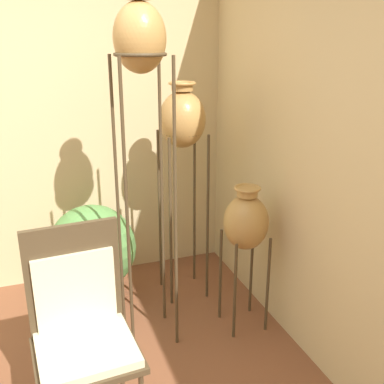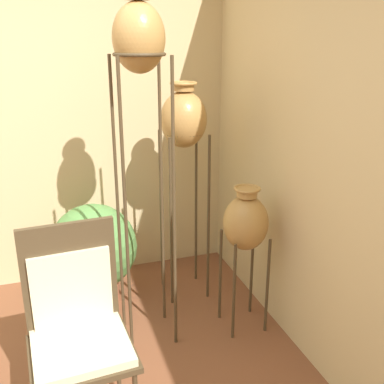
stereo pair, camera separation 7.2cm
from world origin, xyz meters
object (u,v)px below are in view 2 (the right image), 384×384
Objects in this scene: vase_stand_medium at (184,123)px; potted_plant at (94,250)px; vase_stand_tall at (139,51)px; chair at (77,321)px; vase_stand_short at (246,224)px.

potted_plant is (-0.68, 0.08, -0.92)m from vase_stand_medium.
vase_stand_tall is 1.45m from chair.
vase_stand_medium is at bearing 49.06° from vase_stand_tall.
vase_stand_short is at bearing -65.93° from vase_stand_medium.
chair is (-0.87, -1.06, -0.73)m from vase_stand_medium.
vase_stand_medium is at bearing 114.07° from vase_stand_short.
vase_stand_tall reaches higher than vase_stand_short.
vase_stand_medium reaches higher than vase_stand_short.
vase_stand_medium is 1.56m from chair.
potted_plant is at bearing 173.09° from vase_stand_medium.
vase_stand_tall is 2.82× the size of potted_plant.
vase_stand_medium reaches higher than chair.
vase_stand_medium is 1.15m from potted_plant.
chair is 1.40× the size of potted_plant.
chair is 1.18m from potted_plant.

